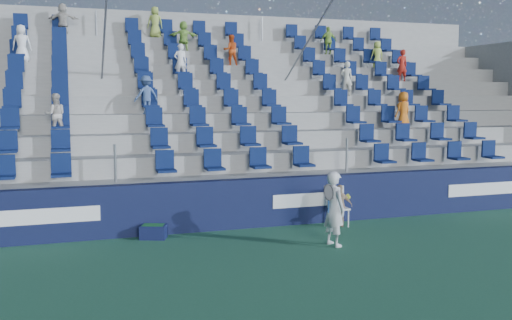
% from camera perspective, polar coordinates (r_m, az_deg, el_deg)
% --- Properties ---
extents(ground, '(70.00, 70.00, 0.00)m').
position_cam_1_polar(ground, '(11.21, 3.53, -10.29)').
color(ground, '#296144').
rests_on(ground, ground).
extents(sponsor_wall, '(24.00, 0.32, 1.20)m').
position_cam_1_polar(sponsor_wall, '(13.96, -1.22, -4.36)').
color(sponsor_wall, '#0F1437').
rests_on(sponsor_wall, ground).
extents(grandstand, '(24.00, 8.17, 6.63)m').
position_cam_1_polar(grandstand, '(18.67, -5.81, 3.13)').
color(grandstand, '#9E9E99').
rests_on(grandstand, ground).
extents(tennis_player, '(0.69, 0.67, 1.62)m').
position_cam_1_polar(tennis_player, '(12.38, 7.81, -4.83)').
color(tennis_player, silver).
rests_on(tennis_player, ground).
extents(line_judge_chair, '(0.44, 0.45, 0.98)m').
position_cam_1_polar(line_judge_chair, '(14.33, 8.12, -4.30)').
color(line_judge_chair, white).
rests_on(line_judge_chair, ground).
extents(line_judge, '(0.66, 0.41, 1.05)m').
position_cam_1_polar(line_judge, '(14.21, 8.39, -4.55)').
color(line_judge, tan).
rests_on(line_judge, ground).
extents(ball_bin, '(0.67, 0.55, 0.32)m').
position_cam_1_polar(ball_bin, '(13.19, -10.23, -7.00)').
color(ball_bin, '#11173E').
rests_on(ball_bin, ground).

